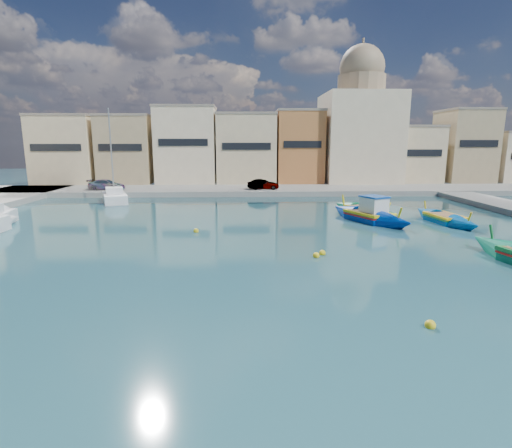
# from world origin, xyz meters

# --- Properties ---
(ground) EXTENTS (160.00, 160.00, 0.00)m
(ground) POSITION_xyz_m (0.00, 0.00, 0.00)
(ground) COLOR #163642
(ground) RESTS_ON ground
(north_quay) EXTENTS (80.00, 8.00, 0.60)m
(north_quay) POSITION_xyz_m (0.00, 32.00, 0.30)
(north_quay) COLOR gray
(north_quay) RESTS_ON ground
(north_townhouses) EXTENTS (83.20, 7.87, 10.19)m
(north_townhouses) POSITION_xyz_m (6.68, 39.36, 5.00)
(north_townhouses) COLOR beige
(north_townhouses) RESTS_ON ground
(church_block) EXTENTS (10.00, 10.00, 19.10)m
(church_block) POSITION_xyz_m (10.00, 40.00, 8.41)
(church_block) COLOR beige
(church_block) RESTS_ON ground
(parked_cars) EXTENTS (22.25, 2.06, 1.22)m
(parked_cars) POSITION_xyz_m (-11.61, 30.50, 1.20)
(parked_cars) COLOR #4C1919
(parked_cars) RESTS_ON north_quay
(luzzu_blue_cabin) EXTENTS (5.56, 8.83, 3.09)m
(luzzu_blue_cabin) POSITION_xyz_m (3.53, 13.72, 0.38)
(luzzu_blue_cabin) COLOR #0031A0
(luzzu_blue_cabin) RESTS_ON ground
(luzzu_cyan_mid) EXTENTS (2.72, 7.79, 2.26)m
(luzzu_cyan_mid) POSITION_xyz_m (9.13, 12.90, 0.24)
(luzzu_cyan_mid) COLOR #0052A2
(luzzu_cyan_mid) RESTS_ON ground
(luzzu_green) EXTENTS (5.10, 7.58, 2.37)m
(luzzu_green) POSITION_xyz_m (4.05, 16.70, 0.25)
(luzzu_green) COLOR #0B7650
(luzzu_green) RESTS_ON ground
(yacht_north) EXTENTS (4.71, 7.88, 10.17)m
(yacht_north) POSITION_xyz_m (-20.08, 26.34, 0.40)
(yacht_north) COLOR white
(yacht_north) RESTS_ON ground
(mooring_buoys) EXTENTS (21.51, 20.57, 0.36)m
(mooring_buoys) POSITION_xyz_m (0.65, 5.11, 0.08)
(mooring_buoys) COLOR yellow
(mooring_buoys) RESTS_ON ground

